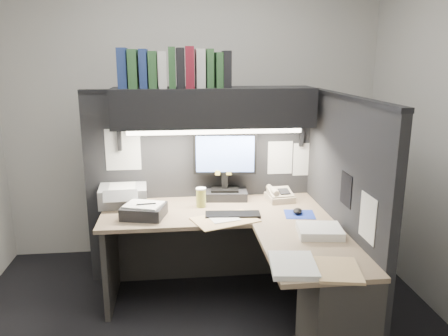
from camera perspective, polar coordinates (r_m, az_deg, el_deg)
The scene contains 21 objects.
wall_back at distance 4.16m, azimuth -3.99°, elevation 6.99°, with size 3.50×0.04×2.70m, color #BBB9B2.
wall_front at distance 1.25m, azimuth 2.03°, elevation -10.40°, with size 3.50×0.04×2.70m, color #BBB9B2.
partition_back at distance 3.72m, azimuth -3.01°, elevation -2.54°, with size 1.90×0.06×1.60m, color black.
partition_right at distance 3.22m, azimuth 15.07°, elevation -5.75°, with size 0.06×1.50×1.60m, color black.
desk at distance 3.05m, azimuth 5.84°, elevation -13.83°, with size 1.70×1.53×0.73m.
overhead_shelf at distance 3.41m, azimuth -1.37°, elevation 7.96°, with size 1.55×0.34×0.30m, color black.
task_light_tube at distance 3.29m, azimuth -1.14°, elevation 4.76°, with size 0.04×0.04×1.32m, color white.
monitor at distance 3.59m, azimuth 0.11°, elevation -0.68°, with size 0.51×0.26×0.55m.
keyboard at distance 3.26m, azimuth 1.14°, elevation -6.11°, with size 0.41×0.14×0.02m, color black.
mousepad at distance 3.33m, azimuth 9.84°, elevation -5.99°, with size 0.22×0.20×0.00m, color navy.
mouse at distance 3.34m, azimuth 9.58°, elevation -5.55°, with size 0.07×0.11×0.04m, color black.
telephone at distance 3.62m, azimuth 7.30°, elevation -3.61°, with size 0.20×0.21×0.08m, color #C0B094.
coffee_cup at distance 3.44m, azimuth -3.02°, elevation -3.94°, with size 0.08×0.08×0.14m, color #B3A647.
printer at distance 3.59m, azimuth -13.02°, elevation -3.45°, with size 0.37×0.31×0.15m, color #9C9EA2.
notebook_stack at distance 3.28m, azimuth -10.41°, elevation -5.57°, with size 0.30×0.25×0.09m, color black.
open_folder at distance 3.18m, azimuth 0.12°, elevation -6.77°, with size 0.44×0.29×0.01m, color tan.
paper_stack_a at distance 2.99m, azimuth 12.39°, elevation -8.03°, with size 0.28×0.24×0.05m, color white.
paper_stack_b at distance 2.53m, azimuth 9.00°, elevation -12.43°, with size 0.25×0.31×0.03m, color white.
manila_stack at distance 2.54m, azimuth 14.65°, elevation -12.76°, with size 0.24×0.30×0.02m, color tan.
binder_row at distance 3.38m, azimuth -6.44°, elevation 12.78°, with size 0.84×0.26×0.30m.
pinned_papers at distance 3.34m, azimuth 4.03°, elevation 0.03°, with size 1.76×1.31×0.51m.
Camera 1 is at (-0.17, -2.63, 1.87)m, focal length 35.00 mm.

